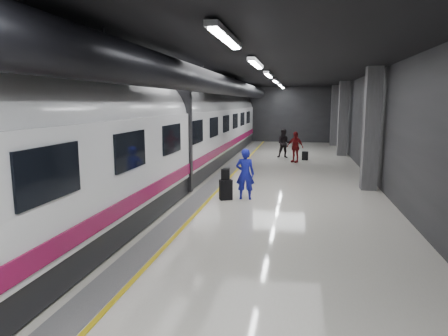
{
  "coord_description": "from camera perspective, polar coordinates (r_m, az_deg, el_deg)",
  "views": [
    {
      "loc": [
        1.96,
        -13.41,
        3.22
      ],
      "look_at": [
        -0.29,
        -1.48,
        1.22
      ],
      "focal_mm": 32.0,
      "sensor_mm": 36.0,
      "label": 1
    }
  ],
  "objects": [
    {
      "name": "suitcase_far",
      "position": [
        23.04,
        11.51,
        1.73
      ],
      "size": [
        0.36,
        0.26,
        0.49
      ],
      "primitive_type": "cube",
      "rotation": [
        0.0,
        0.0,
        -0.15
      ],
      "color": "black",
      "rests_on": "ground"
    },
    {
      "name": "shoulder_bag",
      "position": [
        13.25,
        0.17,
        -0.93
      ],
      "size": [
        0.3,
        0.2,
        0.37
      ],
      "primitive_type": "cube",
      "rotation": [
        0.0,
        0.0,
        0.18
      ],
      "color": "black",
      "rests_on": "suitcase_main"
    },
    {
      "name": "traveler_far_b",
      "position": [
        22.03,
        10.12,
        2.98
      ],
      "size": [
        1.05,
        0.85,
        1.68
      ],
      "primitive_type": "imported",
      "rotation": [
        0.0,
        0.0,
        -0.53
      ],
      "color": "maroon",
      "rests_on": "ground"
    },
    {
      "name": "platform_hall",
      "position": [
        14.54,
        1.84,
        10.58
      ],
      "size": [
        10.02,
        40.02,
        4.51
      ],
      "color": "black",
      "rests_on": "ground"
    },
    {
      "name": "ground",
      "position": [
        13.93,
        2.33,
        -4.04
      ],
      "size": [
        40.0,
        40.0,
        0.0
      ],
      "primitive_type": "plane",
      "color": "silver",
      "rests_on": "ground"
    },
    {
      "name": "train",
      "position": [
        14.43,
        -10.53,
        4.6
      ],
      "size": [
        3.05,
        38.0,
        4.05
      ],
      "color": "black",
      "rests_on": "ground"
    },
    {
      "name": "traveler_main",
      "position": [
        13.36,
        3.03,
        -0.87
      ],
      "size": [
        0.65,
        0.45,
        1.71
      ],
      "primitive_type": "imported",
      "rotation": [
        0.0,
        0.0,
        3.2
      ],
      "color": "#1825BA",
      "rests_on": "ground"
    },
    {
      "name": "suitcase_main",
      "position": [
        13.36,
        0.26,
        -3.12
      ],
      "size": [
        0.48,
        0.41,
        0.67
      ],
      "primitive_type": "cube",
      "rotation": [
        0.0,
        0.0,
        0.42
      ],
      "color": "black",
      "rests_on": "ground"
    },
    {
      "name": "traveler_far_a",
      "position": [
        23.76,
        8.59,
        3.49
      ],
      "size": [
        0.82,
        0.64,
        1.69
      ],
      "primitive_type": "imported",
      "rotation": [
        0.0,
        0.0,
        -0.0
      ],
      "color": "black",
      "rests_on": "ground"
    }
  ]
}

